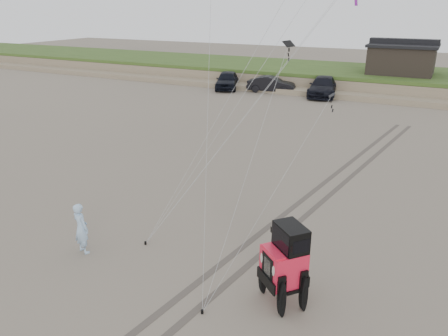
{
  "coord_description": "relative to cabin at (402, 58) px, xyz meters",
  "views": [
    {
      "loc": [
        6.43,
        -10.25,
        8.19
      ],
      "look_at": [
        -0.35,
        3.0,
        2.6
      ],
      "focal_mm": 35.0,
      "sensor_mm": 36.0,
      "label": 1
    }
  ],
  "objects": [
    {
      "name": "dune_ridge",
      "position": [
        -2.0,
        0.5,
        -2.42
      ],
      "size": [
        160.0,
        14.25,
        1.73
      ],
      "color": "#7A6B54",
      "rests_on": "ground"
    },
    {
      "name": "man",
      "position": [
        -6.08,
        -37.58,
        -2.3
      ],
      "size": [
        0.77,
        0.6,
        1.87
      ],
      "primitive_type": "imported",
      "rotation": [
        0.0,
        0.0,
        2.89
      ],
      "color": "#8EBADB",
      "rests_on": "ground"
    },
    {
      "name": "tire_tracks",
      "position": [
        0.0,
        -29.0,
        -3.23
      ],
      "size": [
        5.22,
        29.74,
        0.01
      ],
      "color": "#4C443D",
      "rests_on": "ground"
    },
    {
      "name": "truck_c",
      "position": [
        -6.06,
        -6.04,
        -2.35
      ],
      "size": [
        3.38,
        6.39,
        1.77
      ],
      "primitive_type": "imported",
      "rotation": [
        0.0,
        0.0,
        0.15
      ],
      "color": "black",
      "rests_on": "ground"
    },
    {
      "name": "stake_main",
      "position": [
        -4.44,
        -36.19,
        -3.18
      ],
      "size": [
        0.08,
        0.08,
        0.12
      ],
      "primitive_type": "cylinder",
      "color": "black",
      "rests_on": "ground"
    },
    {
      "name": "cabin",
      "position": [
        0.0,
        0.0,
        0.0
      ],
      "size": [
        6.4,
        5.4,
        3.35
      ],
      "color": "black",
      "rests_on": "dune_ridge"
    },
    {
      "name": "truck_a",
      "position": [
        -15.84,
        -6.88,
        -2.34
      ],
      "size": [
        3.8,
        5.66,
        1.79
      ],
      "primitive_type": "imported",
      "rotation": [
        0.0,
        0.0,
        0.35
      ],
      "color": "black",
      "rests_on": "ground"
    },
    {
      "name": "stake_aux",
      "position": [
        -0.72,
        -38.55,
        -3.18
      ],
      "size": [
        0.08,
        0.08,
        0.12
      ],
      "primitive_type": "cylinder",
      "color": "black",
      "rests_on": "ground"
    },
    {
      "name": "truck_b",
      "position": [
        -11.13,
        -6.55,
        -2.46
      ],
      "size": [
        4.9,
        2.37,
        1.55
      ],
      "primitive_type": "imported",
      "rotation": [
        0.0,
        0.0,
        1.73
      ],
      "color": "black",
      "rests_on": "ground"
    },
    {
      "name": "jeep",
      "position": [
        1.09,
        -36.98,
        -2.26
      ],
      "size": [
        5.16,
        5.46,
        1.96
      ],
      "primitive_type": null,
      "rotation": [
        0.0,
        0.0,
        -0.71
      ],
      "color": "#F41E3D",
      "rests_on": "ground"
    },
    {
      "name": "ground",
      "position": [
        -2.0,
        -37.0,
        -3.24
      ],
      "size": [
        160.0,
        160.0,
        0.0
      ],
      "primitive_type": "plane",
      "color": "#6B6054",
      "rests_on": "ground"
    }
  ]
}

